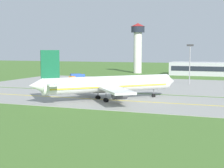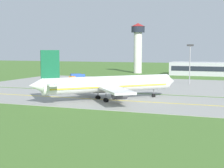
{
  "view_description": "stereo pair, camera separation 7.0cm",
  "coord_description": "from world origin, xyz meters",
  "px_view_note": "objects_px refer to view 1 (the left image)",
  "views": [
    {
      "loc": [
        29.69,
        -80.77,
        12.87
      ],
      "look_at": [
        -1.3,
        1.61,
        4.0
      ],
      "focal_mm": 55.27,
      "sensor_mm": 36.0,
      "label": 1
    },
    {
      "loc": [
        29.76,
        -80.74,
        12.87
      ],
      "look_at": [
        -1.3,
        1.61,
        4.0
      ],
      "focal_mm": 55.27,
      "sensor_mm": 36.0,
      "label": 2
    }
  ],
  "objects_px": {
    "service_truck_catering": "(77,76)",
    "control_tower": "(138,43)",
    "service_truck_baggage": "(75,79)",
    "service_truck_fuel": "(153,81)",
    "apron_light_mast": "(190,59)",
    "airplane_lead": "(107,84)"
  },
  "relations": [
    {
      "from": "service_truck_catering",
      "to": "control_tower",
      "type": "height_order",
      "value": "control_tower"
    },
    {
      "from": "service_truck_baggage",
      "to": "service_truck_fuel",
      "type": "height_order",
      "value": "same"
    },
    {
      "from": "service_truck_catering",
      "to": "service_truck_fuel",
      "type": "bearing_deg",
      "value": -9.93
    },
    {
      "from": "service_truck_baggage",
      "to": "control_tower",
      "type": "relative_size",
      "value": 0.25
    },
    {
      "from": "service_truck_fuel",
      "to": "apron_light_mast",
      "type": "relative_size",
      "value": 0.44
    },
    {
      "from": "service_truck_fuel",
      "to": "control_tower",
      "type": "bearing_deg",
      "value": 111.95
    },
    {
      "from": "service_truck_catering",
      "to": "apron_light_mast",
      "type": "relative_size",
      "value": 0.4
    },
    {
      "from": "control_tower",
      "to": "apron_light_mast",
      "type": "bearing_deg",
      "value": -56.02
    },
    {
      "from": "service_truck_baggage",
      "to": "apron_light_mast",
      "type": "height_order",
      "value": "apron_light_mast"
    },
    {
      "from": "airplane_lead",
      "to": "control_tower",
      "type": "relative_size",
      "value": 1.16
    },
    {
      "from": "airplane_lead",
      "to": "control_tower",
      "type": "bearing_deg",
      "value": 102.13
    },
    {
      "from": "service_truck_baggage",
      "to": "service_truck_fuel",
      "type": "bearing_deg",
      "value": 7.46
    },
    {
      "from": "service_truck_fuel",
      "to": "service_truck_catering",
      "type": "relative_size",
      "value": 1.09
    },
    {
      "from": "service_truck_catering",
      "to": "control_tower",
      "type": "distance_m",
      "value": 52.49
    },
    {
      "from": "service_truck_baggage",
      "to": "service_truck_catering",
      "type": "distance_m",
      "value": 10.66
    },
    {
      "from": "airplane_lead",
      "to": "service_truck_baggage",
      "type": "distance_m",
      "value": 50.67
    },
    {
      "from": "airplane_lead",
      "to": "control_tower",
      "type": "height_order",
      "value": "control_tower"
    },
    {
      "from": "service_truck_baggage",
      "to": "control_tower",
      "type": "bearing_deg",
      "value": 81.89
    },
    {
      "from": "control_tower",
      "to": "apron_light_mast",
      "type": "distance_m",
      "value": 63.15
    },
    {
      "from": "airplane_lead",
      "to": "apron_light_mast",
      "type": "xyz_separation_m",
      "value": [
        13.63,
        47.7,
        5.19
      ]
    },
    {
      "from": "service_truck_baggage",
      "to": "control_tower",
      "type": "distance_m",
      "value": 61.37
    },
    {
      "from": "service_truck_baggage",
      "to": "service_truck_catering",
      "type": "xyz_separation_m",
      "value": [
        -3.7,
        9.99,
        0.35
      ]
    }
  ]
}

